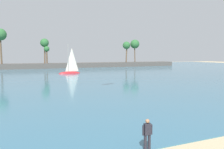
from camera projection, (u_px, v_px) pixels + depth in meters
name	position (u px, v px, depth m)	size (l,w,h in m)	color
sea	(35.00, 72.00, 65.30)	(220.00, 116.51, 0.06)	#386B84
palm_headland	(33.00, 63.00, 82.20)	(117.71, 6.49, 13.22)	#514C47
person_at_waterline	(147.00, 134.00, 11.80)	(0.55, 0.23, 1.67)	#23232D
sailboat_near_shore	(70.00, 71.00, 60.42)	(5.70, 2.08, 8.12)	red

